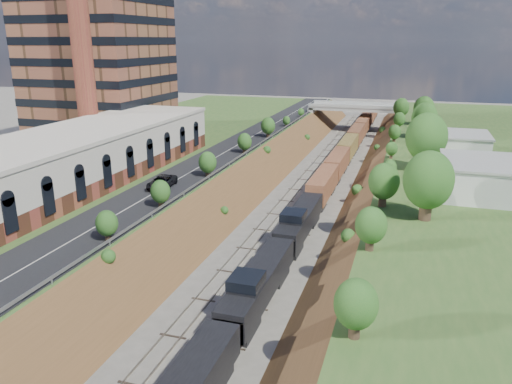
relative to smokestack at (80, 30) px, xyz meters
The scene contains 16 objects.
platform_left 23.05m from the smokestack, 53.13° to the left, with size 44.00×180.00×5.00m, color #355924.
embankment_left 35.58m from the smokestack, ahead, with size 7.07×180.00×7.07m, color brown.
embankment_right 53.39m from the smokestack, ahead, with size 7.07×180.00×7.07m, color brown.
rail_left_track 41.86m from the smokestack, ahead, with size 1.58×180.00×0.18m, color gray.
rail_right_track 46.11m from the smokestack, ahead, with size 1.58×180.00×0.18m, color gray.
road 28.88m from the smokestack, 11.04° to the left, with size 8.00×180.00×0.10m, color black.
guardrail 31.59m from the smokestack, ahead, with size 0.10×171.00×0.70m.
commercial_building 25.69m from the smokestack, 66.04° to the right, with size 14.30×62.30×7.00m.
smokestack is the anchor object (origin of this frame).
overpass 77.82m from the smokestack, 61.39° to the left, with size 24.50×8.30×7.40m.
white_building_near 62.29m from the smokestack, ahead, with size 9.00×12.00×4.00m, color silver.
white_building_far 64.31m from the smokestack, 16.97° to the left, with size 8.00×10.00×3.60m, color silver.
tree_right_large 57.52m from the smokestack, 16.80° to the right, with size 5.25×5.25×7.61m.
tree_left_crest 46.95m from the smokestack, 56.09° to the right, with size 2.45×2.45×3.55m.
freight_train 51.03m from the smokestack, 32.48° to the left, with size 2.71×153.53×4.55m.
suv 31.15m from the smokestack, 34.24° to the right, with size 2.57×5.57×1.55m, color black.
Camera 1 is at (14.86, -13.77, 23.62)m, focal length 35.00 mm.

